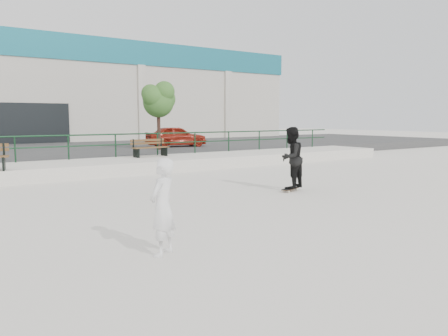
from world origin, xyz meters
TOP-DOWN VIEW (x-y plane):
  - ground at (0.00, 0.00)m, footprint 120.00×120.00m
  - ledge at (0.00, 9.50)m, footprint 30.00×3.00m
  - parking_strip at (0.00, 18.00)m, footprint 60.00×14.00m
  - railing at (-0.00, 10.80)m, footprint 28.00×0.06m
  - commercial_building at (-0.00, 31.99)m, footprint 44.20×16.33m
  - bench_right at (2.37, 10.26)m, footprint 1.75×0.69m
  - tree at (4.56, 13.83)m, footprint 2.04×1.81m
  - red_car at (6.51, 15.60)m, footprint 3.79×1.99m
  - skateboard at (3.27, 2.13)m, footprint 0.80×0.44m
  - standing_skater at (3.27, 2.13)m, footprint 1.08×0.95m
  - seated_skater at (-2.69, -1.31)m, footprint 0.69×0.64m

SIDE VIEW (x-z plane):
  - ground at x=0.00m, z-range 0.00..0.00m
  - skateboard at x=3.27m, z-range 0.03..0.12m
  - ledge at x=0.00m, z-range 0.00..0.50m
  - parking_strip at x=0.00m, z-range 0.00..0.50m
  - seated_skater at x=-2.69m, z-range 0.00..1.58m
  - bench_right at x=2.37m, z-range 0.50..1.28m
  - standing_skater at x=3.27m, z-range 0.09..1.94m
  - red_car at x=6.51m, z-range 0.50..1.73m
  - railing at x=0.00m, z-range 0.73..1.76m
  - tree at x=4.56m, z-range 1.41..5.03m
  - commercial_building at x=0.00m, z-range 0.58..8.58m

